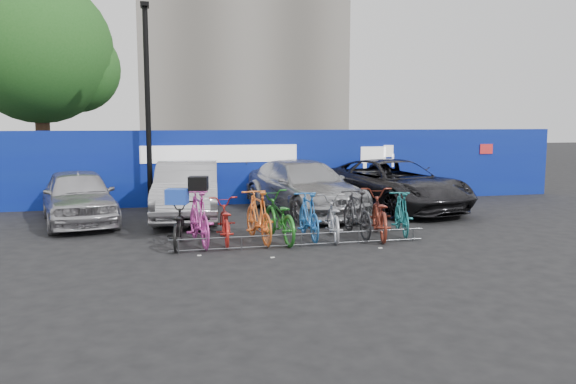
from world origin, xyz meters
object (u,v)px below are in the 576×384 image
object	(u,v)px
bike_6	(333,218)
car_3	(393,185)
bike_0	(178,225)
bike_5	(309,216)
car_2	(304,187)
bike_1	(199,218)
bike_7	(357,213)
bike_4	(279,217)
tree	(46,54)
lamppost	(148,101)
bike_rack	(302,239)
car_0	(78,196)
car_1	(187,190)
bike_3	(259,216)
bike_8	(379,214)
bike_9	(402,213)
bike_2	(225,221)

from	to	relation	value
bike_6	car_3	bearing A→B (deg)	-118.68
bike_0	bike_5	size ratio (longest dim) A/B	0.98
car_2	bike_1	xyz separation A→B (m)	(-3.33, -3.73, -0.16)
bike_7	bike_6	bearing A→B (deg)	10.10
car_2	bike_4	size ratio (longest dim) A/B	2.50
bike_4	bike_7	distance (m)	1.88
tree	bike_5	size ratio (longest dim) A/B	4.30
lamppost	bike_5	xyz separation A→B (m)	(3.55, -5.27, -2.73)
tree	bike_4	xyz separation A→B (m)	(6.42, -9.96, -4.52)
bike_rack	car_3	xyz separation A→B (m)	(4.02, 4.38, 0.60)
car_0	bike_0	world-z (taller)	car_0
car_1	bike_4	xyz separation A→B (m)	(1.83, -3.52, -0.23)
bike_rack	car_2	distance (m)	4.64
bike_6	bike_3	bearing A→B (deg)	9.89
bike_rack	bike_8	xyz separation A→B (m)	(2.00, 0.56, 0.39)
bike_1	bike_3	size ratio (longest dim) A/B	1.02
car_1	tree	bearing A→B (deg)	130.90
car_1	bike_3	size ratio (longest dim) A/B	2.43
lamppost	bike_4	size ratio (longest dim) A/B	2.91
bike_rack	bike_7	xyz separation A→B (m)	(1.53, 0.77, 0.39)
car_1	bike_6	size ratio (longest dim) A/B	2.54
bike_1	bike_5	xyz separation A→B (m)	(2.47, 0.02, -0.06)
tree	bike_1	bearing A→B (deg)	-64.92
bike_5	bike_9	xyz separation A→B (m)	(2.29, 0.00, -0.03)
car_1	bike_9	world-z (taller)	car_1
bike_1	bike_8	xyz separation A→B (m)	(4.12, -0.15, -0.05)
tree	bike_1	size ratio (longest dim) A/B	3.90
bike_3	bike_9	distance (m)	3.45
bike_rack	car_2	bearing A→B (deg)	74.78
lamppost	car_3	xyz separation A→B (m)	(7.22, -1.62, -2.51)
bike_0	bike_2	size ratio (longest dim) A/B	0.96
tree	lamppost	size ratio (longest dim) A/B	1.28
bike_6	bike_5	bearing A→B (deg)	3.95
bike_7	car_2	bearing A→B (deg)	-85.11
bike_4	bike_6	bearing A→B (deg)	173.01
tree	bike_4	bearing A→B (deg)	-57.17
car_3	bike_3	world-z (taller)	car_3
bike_rack	bike_8	size ratio (longest dim) A/B	2.68
bike_5	bike_1	bearing A→B (deg)	1.99
bike_rack	bike_4	world-z (taller)	bike_4
bike_2	car_1	bearing A→B (deg)	-76.15
bike_2	bike_1	bearing A→B (deg)	11.54
bike_5	bike_8	distance (m)	1.65
bike_8	tree	bearing A→B (deg)	-34.39
bike_7	bike_9	xyz separation A→B (m)	(1.11, -0.04, -0.03)
bike_0	bike_7	distance (m)	4.12
bike_0	bike_5	world-z (taller)	bike_5
bike_0	tree	bearing A→B (deg)	-60.44
bike_8	lamppost	bearing A→B (deg)	-31.68
bike_rack	lamppost	bearing A→B (deg)	118.07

